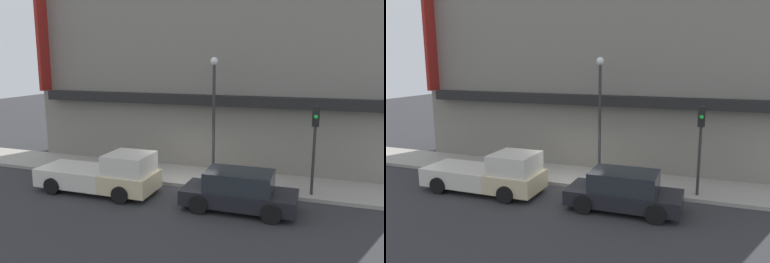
# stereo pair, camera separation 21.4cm
# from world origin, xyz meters

# --- Properties ---
(ground_plane) EXTENTS (80.00, 80.00, 0.00)m
(ground_plane) POSITION_xyz_m (0.00, 0.00, 0.00)
(ground_plane) COLOR #2D2D30
(sidewalk) EXTENTS (36.00, 2.95, 0.16)m
(sidewalk) POSITION_xyz_m (0.00, 1.48, 0.08)
(sidewalk) COLOR #9E998E
(sidewalk) RESTS_ON ground
(building) EXTENTS (19.80, 3.80, 10.92)m
(building) POSITION_xyz_m (-0.02, 4.43, 5.04)
(building) COLOR gray
(building) RESTS_ON ground
(pickup_truck) EXTENTS (5.29, 2.13, 1.82)m
(pickup_truck) POSITION_xyz_m (-3.03, -1.68, 0.80)
(pickup_truck) COLOR beige
(pickup_truck) RESTS_ON ground
(parked_car) EXTENTS (4.32, 2.00, 1.52)m
(parked_car) POSITION_xyz_m (2.82, -1.68, 0.74)
(parked_car) COLOR black
(parked_car) RESTS_ON ground
(fire_hydrant) EXTENTS (0.20, 0.20, 0.60)m
(fire_hydrant) POSITION_xyz_m (2.25, 0.61, 0.46)
(fire_hydrant) COLOR #196633
(fire_hydrant) RESTS_ON sidewalk
(street_lamp) EXTENTS (0.36, 0.36, 5.62)m
(street_lamp) POSITION_xyz_m (0.90, 1.51, 3.66)
(street_lamp) COLOR #2D2D2D
(street_lamp) RESTS_ON sidewalk
(traffic_light) EXTENTS (0.28, 0.42, 3.69)m
(traffic_light) POSITION_xyz_m (5.41, 0.43, 2.69)
(traffic_light) COLOR #2D2D2D
(traffic_light) RESTS_ON sidewalk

